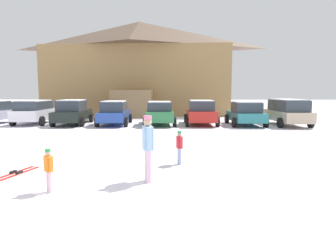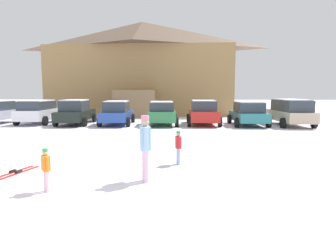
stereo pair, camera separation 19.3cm
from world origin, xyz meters
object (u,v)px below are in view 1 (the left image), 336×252
Objects in this scene: parked_beige_suv at (287,111)px; pair_of_skis at (15,173)px; skier_child_in_orange_jacket at (49,168)px; parked_red_sedan at (201,112)px; parked_blue_hatchback at (114,113)px; ski_lodge at (139,68)px; parked_white_suv at (35,111)px; skier_adult_in_blue_parka at (148,145)px; parked_green_coupe at (160,113)px; parked_teal_hatchback at (246,113)px; skier_child_in_red_jacket at (179,146)px; parked_black_sedan at (73,112)px.

parked_beige_suv is 2.71× the size of pair_of_skis.
parked_red_sedan is at bearing 72.08° from skier_child_in_orange_jacket.
parked_beige_suv is at bearing -0.90° from parked_blue_hatchback.
ski_lodge reaches higher than parked_white_suv.
skier_adult_in_blue_parka is at bearing -55.36° from parked_white_suv.
parked_green_coupe is (3.10, 0.01, -0.01)m from parked_blue_hatchback.
parked_blue_hatchback is 1.11× the size of parked_teal_hatchback.
parked_green_coupe is 1.08× the size of parked_red_sedan.
parked_green_coupe is (8.79, -0.31, -0.08)m from parked_white_suv.
parked_beige_suv is 13.25m from skier_child_in_red_jacket.
pair_of_skis is (-0.63, -23.03, -4.67)m from ski_lodge.
parked_red_sedan is at bearing 64.10° from pair_of_skis.
ski_lodge is 3.99× the size of parked_beige_suv.
ski_lodge is at bearing 97.44° from skier_adult_in_blue_parka.
parked_green_coupe reaches higher than pair_of_skis.
parked_white_suv is at bearing 116.48° from skier_child_in_orange_jacket.
parked_beige_suv is at bearing -2.72° from parked_red_sedan.
skier_child_in_orange_jacket is (-2.14, -0.87, -0.38)m from skier_adult_in_blue_parka.
parked_blue_hatchback is 13.50m from skier_adult_in_blue_parka.
parked_white_suv is 15.89m from skier_child_in_orange_jacket.
parked_green_coupe is at bearing 96.29° from skier_child_in_red_jacket.
pair_of_skis is at bearing -90.83° from parked_blue_hatchback.
skier_child_in_red_jacket is at bearing -79.88° from ski_lodge.
ski_lodge is 10.98× the size of skier_adult_in_blue_parka.
parked_white_suv is 11.61m from parked_red_sedan.
skier_child_in_red_jacket is (-4.56, -11.03, -0.22)m from parked_teal_hatchback.
parked_blue_hatchback is at bearing -92.43° from ski_lodge.
skier_adult_in_blue_parka is (3.53, -13.03, 0.12)m from parked_blue_hatchback.
parked_teal_hatchback is at bearing -1.26° from parked_blue_hatchback.
parked_teal_hatchback is 2.41× the size of pair_of_skis.
parked_black_sedan is at bearing 107.10° from skier_child_in_orange_jacket.
parked_black_sedan is 14.56m from parked_beige_suv.
parked_green_coupe is 2.64× the size of skier_adult_in_blue_parka.
skier_child_in_red_jacket is at bearing -97.95° from parked_red_sedan.
parked_beige_suv is 4.64× the size of skier_child_in_orange_jacket.
parked_beige_suv is 15.20m from skier_adult_in_blue_parka.
parked_white_suv reaches higher than skier_child_in_red_jacket.
parked_green_coupe is at bearing 75.27° from pair_of_skis.
parked_white_suv is at bearing 178.34° from parked_beige_suv.
ski_lodge reaches higher than parked_black_sedan.
skier_child_in_red_jacket is 0.62× the size of pair_of_skis.
ski_lodge is 15.98m from parked_beige_suv.
skier_child_in_red_jacket is (-1.58, -11.31, -0.26)m from parked_red_sedan.
parked_beige_suv is (11.21, -10.75, -3.75)m from ski_lodge.
parked_green_coupe is 1.08× the size of parked_teal_hatchback.
pair_of_skis is (-1.57, 1.44, -0.54)m from skier_child_in_orange_jacket.
ski_lodge is 22.51m from skier_child_in_red_jacket.
parked_green_coupe is at bearing 178.71° from parked_beige_suv.
pair_of_skis is at bearing -66.67° from parked_white_suv.
parked_blue_hatchback is 4.58× the size of skier_child_in_orange_jacket.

